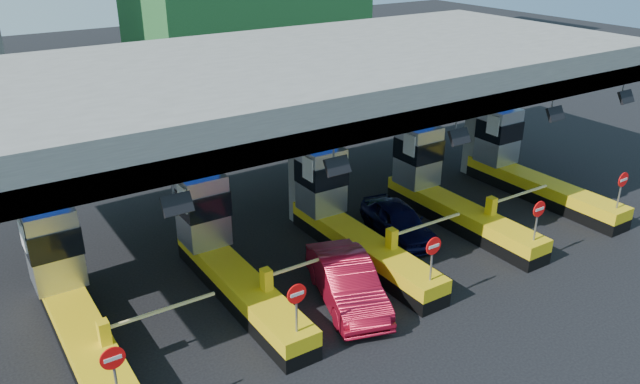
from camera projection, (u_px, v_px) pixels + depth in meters
ground at (347, 249)px, 23.94m from camera, size 120.00×120.00×0.00m
toll_canopy at (306, 77)px, 23.69m from camera, size 28.00×12.09×7.00m
toll_lane_far_left at (69, 293)px, 18.59m from camera, size 4.43×8.00×4.16m
toll_lane_left at (222, 249)px, 21.09m from camera, size 4.43×8.00×4.16m
toll_lane_center at (343, 214)px, 23.59m from camera, size 4.43×8.00×4.16m
toll_lane_right at (441, 186)px, 26.09m from camera, size 4.43×8.00×4.16m
toll_lane_far_right at (521, 163)px, 28.60m from camera, size 4.43×8.00×4.16m
van at (398, 221)px, 24.63m from camera, size 2.35×4.34×1.40m
red_car at (347, 282)px, 20.32m from camera, size 2.96×4.97×1.55m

